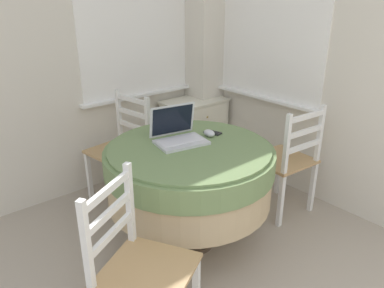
% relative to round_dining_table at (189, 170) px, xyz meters
% --- Properties ---
extents(corner_room_shell, '(4.09, 5.21, 2.55)m').
position_rel_round_dining_table_xyz_m(corner_room_shell, '(0.46, -0.04, 0.72)').
color(corner_room_shell, beige).
rests_on(corner_room_shell, ground_plane).
extents(round_dining_table, '(1.11, 1.11, 0.73)m').
position_rel_round_dining_table_xyz_m(round_dining_table, '(0.00, 0.00, 0.00)').
color(round_dining_table, '#4C3D2D').
rests_on(round_dining_table, ground_plane).
extents(laptop, '(0.37, 0.32, 0.23)m').
position_rel_round_dining_table_xyz_m(laptop, '(-0.00, 0.12, 0.22)').
color(laptop, silver).
rests_on(laptop, round_dining_table).
extents(computer_mouse, '(0.06, 0.09, 0.05)m').
position_rel_round_dining_table_xyz_m(computer_mouse, '(0.22, 0.05, 0.19)').
color(computer_mouse, silver).
rests_on(computer_mouse, round_dining_table).
extents(cell_phone, '(0.09, 0.13, 0.01)m').
position_rel_round_dining_table_xyz_m(cell_phone, '(0.28, 0.08, 0.18)').
color(cell_phone, black).
rests_on(cell_phone, round_dining_table).
extents(dining_chair_near_back_window, '(0.47, 0.48, 0.89)m').
position_rel_round_dining_table_xyz_m(dining_chair_near_back_window, '(-0.02, 0.85, -0.12)').
color(dining_chair_near_back_window, tan).
rests_on(dining_chair_near_back_window, ground_plane).
extents(dining_chair_near_right_window, '(0.45, 0.44, 0.89)m').
position_rel_round_dining_table_xyz_m(dining_chair_near_right_window, '(0.83, -0.18, -0.12)').
color(dining_chair_near_right_window, tan).
rests_on(dining_chair_near_right_window, ground_plane).
extents(dining_chair_camera_near, '(0.57, 0.56, 0.89)m').
position_rel_round_dining_table_xyz_m(dining_chair_camera_near, '(-0.70, -0.47, -0.12)').
color(dining_chair_camera_near, tan).
rests_on(dining_chair_camera_near, ground_plane).
extents(corner_cabinet, '(0.62, 0.40, 0.67)m').
position_rel_round_dining_table_xyz_m(corner_cabinet, '(0.89, 0.98, -0.23)').
color(corner_cabinet, silver).
rests_on(corner_cabinet, ground_plane).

